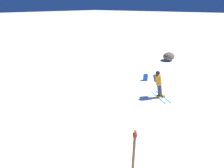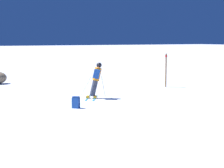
{
  "view_description": "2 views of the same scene",
  "coord_description": "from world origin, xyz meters",
  "px_view_note": "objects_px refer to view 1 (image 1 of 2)",
  "views": [
    {
      "loc": [
        -10.65,
        -3.56,
        5.19
      ],
      "look_at": [
        -2.82,
        2.65,
        0.67
      ],
      "focal_mm": 28.0,
      "sensor_mm": 36.0,
      "label": 1
    },
    {
      "loc": [
        6.89,
        16.2,
        2.88
      ],
      "look_at": [
        -1.12,
        2.37,
        0.97
      ],
      "focal_mm": 60.0,
      "sensor_mm": 36.0,
      "label": 2
    }
  ],
  "objects_px": {
    "spare_backpack": "(145,77)",
    "skier": "(159,83)",
    "exposed_boulder_1": "(169,56)",
    "trail_marker": "(134,155)"
  },
  "relations": [
    {
      "from": "spare_backpack",
      "to": "exposed_boulder_1",
      "type": "height_order",
      "value": "exposed_boulder_1"
    },
    {
      "from": "spare_backpack",
      "to": "exposed_boulder_1",
      "type": "bearing_deg",
      "value": 55.12
    },
    {
      "from": "skier",
      "to": "exposed_boulder_1",
      "type": "bearing_deg",
      "value": 51.54
    },
    {
      "from": "skier",
      "to": "exposed_boulder_1",
      "type": "distance_m",
      "value": 8.49
    },
    {
      "from": "spare_backpack",
      "to": "exposed_boulder_1",
      "type": "distance_m",
      "value": 6.19
    },
    {
      "from": "exposed_boulder_1",
      "to": "spare_backpack",
      "type": "bearing_deg",
      "value": -173.66
    },
    {
      "from": "skier",
      "to": "trail_marker",
      "type": "xyz_separation_m",
      "value": [
        -5.73,
        -1.82,
        0.12
      ]
    },
    {
      "from": "skier",
      "to": "spare_backpack",
      "type": "bearing_deg",
      "value": 78.02
    },
    {
      "from": "exposed_boulder_1",
      "to": "skier",
      "type": "bearing_deg",
      "value": -162.51
    },
    {
      "from": "spare_backpack",
      "to": "skier",
      "type": "bearing_deg",
      "value": -87.26
    }
  ]
}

